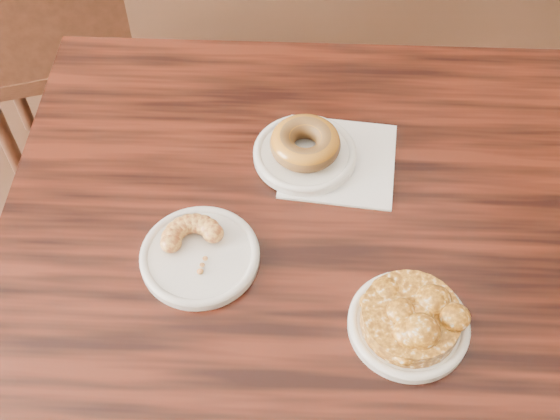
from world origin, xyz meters
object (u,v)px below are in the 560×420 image
object	(u,v)px
cafe_table	(304,369)
apple_fritter	(411,315)
glazed_donut	(305,143)
cruller_fragment	(199,249)
chair_far	(50,33)

from	to	relation	value
cafe_table	apple_fritter	size ratio (longest dim) A/B	5.38
glazed_donut	apple_fritter	size ratio (longest dim) A/B	0.64
glazed_donut	cruller_fragment	size ratio (longest dim) A/B	1.07
chair_far	glazed_donut	bearing A→B (deg)	116.59
cafe_table	chair_far	distance (m)	1.04
glazed_donut	apple_fritter	world-z (taller)	same
cruller_fragment	chair_far	bearing A→B (deg)	102.24
chair_far	glazed_donut	xyz separation A→B (m)	(0.40, -0.81, 0.34)
apple_fritter	cruller_fragment	xyz separation A→B (m)	(-0.24, 0.18, -0.01)
cafe_table	chair_far	xyz separation A→B (m)	(-0.35, 0.98, 0.08)
chair_far	apple_fritter	xyz separation A→B (m)	(0.44, -1.12, 0.33)
chair_far	apple_fritter	distance (m)	1.25
cruller_fragment	cafe_table	bearing A→B (deg)	-14.38
apple_fritter	cruller_fragment	size ratio (longest dim) A/B	1.68
chair_far	cruller_fragment	xyz separation A→B (m)	(0.20, -0.94, 0.33)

